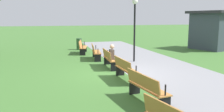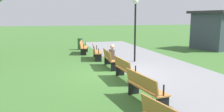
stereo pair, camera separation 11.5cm
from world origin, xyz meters
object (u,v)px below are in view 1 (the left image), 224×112
at_px(bench_4, 146,87).
at_px(kiosk, 212,30).
at_px(trash_bin, 79,44).
at_px(lamp_post, 135,17).
at_px(person_seated, 114,56).
at_px(bench_2, 109,58).
at_px(bench_0, 82,47).
at_px(bench_1, 95,52).
at_px(bench_3, 126,69).

xyz_separation_m(bench_4, kiosk, (-9.35, 9.64, 1.06)).
bearing_deg(trash_bin, lamp_post, 22.51).
bearing_deg(kiosk, lamp_post, -83.83).
bearing_deg(kiosk, trash_bin, -120.56).
bearing_deg(lamp_post, person_seated, -47.78).
height_order(bench_2, kiosk, kiosk).
bearing_deg(bench_2, kiosk, 117.57).
bearing_deg(kiosk, bench_0, -109.22).
relative_size(bench_4, trash_bin, 2.03).
relative_size(bench_0, kiosk, 0.48).
xyz_separation_m(bench_0, bench_1, (2.44, 0.42, 0.00)).
height_order(bench_4, lamp_post, lamp_post).
bearing_deg(lamp_post, bench_0, -146.65).
distance_m(bench_4, person_seated, 4.68).
bearing_deg(bench_2, lamp_post, 127.04).
bearing_deg(bench_1, lamp_post, 65.60).
bearing_deg(person_seated, bench_0, -169.06).
xyz_separation_m(bench_2, kiosk, (-4.41, 9.43, 1.06)).
distance_m(bench_1, kiosk, 9.89).
bearing_deg(bench_3, bench_1, 179.99).
height_order(bench_0, lamp_post, lamp_post).
xyz_separation_m(lamp_post, kiosk, (-3.19, 7.65, -0.96)).
height_order(bench_4, trash_bin, bench_4).
height_order(bench_3, trash_bin, bench_3).
distance_m(bench_0, trash_bin, 2.03).
distance_m(lamp_post, kiosk, 8.34).
height_order(bench_3, kiosk, kiosk).
bearing_deg(bench_1, bench_2, 12.39).
height_order(bench_1, bench_2, same).
relative_size(lamp_post, kiosk, 0.93).
xyz_separation_m(bench_0, bench_2, (4.90, 0.64, 0.00)).
height_order(bench_3, bench_4, same).
height_order(bench_1, trash_bin, bench_1).
distance_m(bench_4, kiosk, 13.47).
xyz_separation_m(bench_3, kiosk, (-6.89, 9.43, 1.06)).
bearing_deg(person_seated, lamp_post, 134.70).
height_order(bench_3, lamp_post, lamp_post).
relative_size(bench_1, bench_2, 1.02).
bearing_deg(kiosk, person_seated, -79.72).
distance_m(bench_0, lamp_post, 4.84).
bearing_deg(bench_2, bench_1, -172.58).
relative_size(bench_2, bench_3, 1.00).
relative_size(bench_0, trash_bin, 2.04).
distance_m(bench_1, lamp_post, 3.09).
height_order(bench_0, bench_3, same).
height_order(bench_1, lamp_post, lamp_post).
bearing_deg(trash_bin, person_seated, 5.67).
relative_size(bench_0, lamp_post, 0.51).
bearing_deg(lamp_post, bench_3, -25.70).
height_order(bench_4, kiosk, kiosk).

